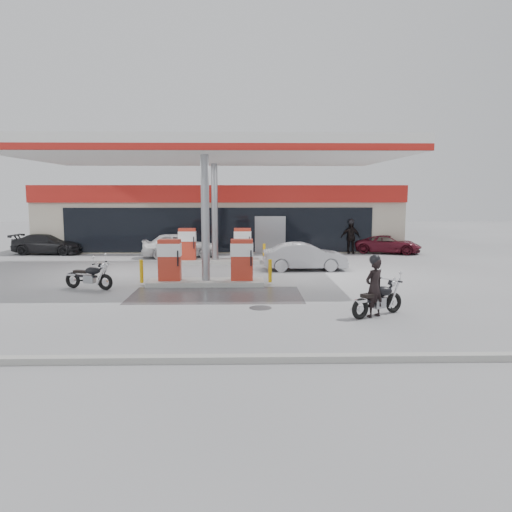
{
  "coord_description": "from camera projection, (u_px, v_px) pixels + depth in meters",
  "views": [
    {
      "loc": [
        1.52,
        -17.2,
        3.57
      ],
      "look_at": [
        1.94,
        1.41,
        1.2
      ],
      "focal_mm": 35.0,
      "sensor_mm": 36.0,
      "label": 1
    }
  ],
  "objects": [
    {
      "name": "biker_walking",
      "position": [
        351.0,
        238.0,
        29.23
      ],
      "size": [
        1.15,
        0.56,
        1.9
      ],
      "primitive_type": "imported",
      "rotation": [
        0.0,
        0.0,
        -0.09
      ],
      "color": "black",
      "rests_on": "ground"
    },
    {
      "name": "store_building",
      "position": [
        222.0,
        216.0,
        33.03
      ],
      "size": [
        22.0,
        8.22,
        4.0
      ],
      "color": "#B6AC98",
      "rests_on": "ground"
    },
    {
      "name": "wet_patch",
      "position": [
        216.0,
        295.0,
        17.49
      ],
      "size": [
        6.0,
        3.0,
        0.0
      ],
      "primitive_type": "cube",
      "color": "#4C4C4F",
      "rests_on": "ground"
    },
    {
      "name": "pump_island_far",
      "position": [
        215.0,
        249.0,
        25.32
      ],
      "size": [
        5.14,
        1.3,
        1.78
      ],
      "color": "#9E9E99",
      "rests_on": "ground"
    },
    {
      "name": "drain_cover",
      "position": [
        260.0,
        308.0,
        15.54
      ],
      "size": [
        0.7,
        0.7,
        0.01
      ],
      "primitive_type": "cylinder",
      "color": "#38383A",
      "rests_on": "ground"
    },
    {
      "name": "canopy",
      "position": [
        210.0,
        153.0,
        21.77
      ],
      "size": [
        16.0,
        10.02,
        5.51
      ],
      "color": "silver",
      "rests_on": "ground"
    },
    {
      "name": "ground",
      "position": [
        202.0,
        295.0,
        17.48
      ],
      "size": [
        90.0,
        90.0,
        0.0
      ],
      "primitive_type": "plane",
      "color": "gray",
      "rests_on": "ground"
    },
    {
      "name": "main_motorcycle",
      "position": [
        378.0,
        300.0,
        14.5
      ],
      "size": [
        1.78,
        1.21,
        1.04
      ],
      "rotation": [
        0.0,
        0.0,
        0.57
      ],
      "color": "black",
      "rests_on": "ground"
    },
    {
      "name": "biker_main",
      "position": [
        374.0,
        288.0,
        14.34
      ],
      "size": [
        0.75,
        0.68,
        1.72
      ],
      "primitive_type": "imported",
      "rotation": [
        0.0,
        0.0,
        3.7
      ],
      "color": "black",
      "rests_on": "ground"
    },
    {
      "name": "parked_car_right",
      "position": [
        388.0,
        244.0,
        29.53
      ],
      "size": [
        4.19,
        2.89,
        1.06
      ],
      "primitive_type": "imported",
      "rotation": [
        0.0,
        0.0,
        1.25
      ],
      "color": "maroon",
      "rests_on": "ground"
    },
    {
      "name": "sedan_white",
      "position": [
        180.0,
        245.0,
        27.46
      ],
      "size": [
        4.29,
        2.17,
        1.4
      ],
      "primitive_type": "imported",
      "rotation": [
        0.0,
        0.0,
        1.7
      ],
      "color": "silver",
      "rests_on": "ground"
    },
    {
      "name": "parked_motorcycle",
      "position": [
        90.0,
        277.0,
        18.5
      ],
      "size": [
        1.95,
        0.97,
        1.03
      ],
      "rotation": [
        0.0,
        0.0,
        -0.31
      ],
      "color": "black",
      "rests_on": "ground"
    },
    {
      "name": "parked_car_left",
      "position": [
        48.0,
        244.0,
        29.08
      ],
      "size": [
        4.22,
        2.09,
        1.18
      ],
      "primitive_type": "imported",
      "rotation": [
        0.0,
        0.0,
        1.46
      ],
      "color": "black",
      "rests_on": "ground"
    },
    {
      "name": "pump_island_near",
      "position": [
        206.0,
        267.0,
        19.37
      ],
      "size": [
        5.14,
        1.3,
        1.78
      ],
      "color": "#9E9E99",
      "rests_on": "ground"
    },
    {
      "name": "hatchback_silver",
      "position": [
        305.0,
        257.0,
        23.04
      ],
      "size": [
        3.89,
        1.47,
        1.27
      ],
      "primitive_type": "imported",
      "rotation": [
        0.0,
        0.0,
        1.61
      ],
      "color": "#9C9DA4",
      "rests_on": "ground"
    },
    {
      "name": "kerb",
      "position": [
        173.0,
        359.0,
        10.52
      ],
      "size": [
        28.0,
        0.25,
        0.15
      ],
      "primitive_type": "cube",
      "color": "gray",
      "rests_on": "ground"
    },
    {
      "name": "attendant",
      "position": [
        191.0,
        242.0,
        28.05
      ],
      "size": [
        0.69,
        0.84,
        1.58
      ],
      "primitive_type": "imported",
      "rotation": [
        0.0,
        0.0,
        1.7
      ],
      "color": "slate",
      "rests_on": "ground"
    }
  ]
}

